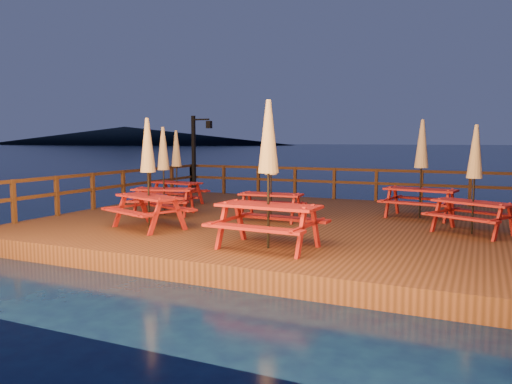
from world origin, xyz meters
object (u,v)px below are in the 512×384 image
picnic_table_0 (474,178)px  picnic_table_1 (421,167)px  lamp_post (197,147)px  picnic_table_2 (148,172)px

picnic_table_0 → picnic_table_1: (-1.32, 1.90, 0.10)m
lamp_post → picnic_table_1: bearing=-18.5°
picnic_table_0 → picnic_table_2: size_ratio=0.93×
picnic_table_0 → picnic_table_2: bearing=-134.2°
picnic_table_0 → picnic_table_1: bearing=151.6°
lamp_post → picnic_table_0: (9.96, -4.78, -0.55)m
picnic_table_0 → picnic_table_1: picnic_table_1 is taller
lamp_post → picnic_table_0: bearing=-25.7°
picnic_table_2 → picnic_table_1: bearing=58.1°
picnic_table_2 → picnic_table_0: bearing=39.7°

